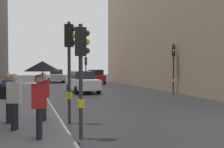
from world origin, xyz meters
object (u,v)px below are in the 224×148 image
at_px(traffic_light_mid_street, 173,59).
at_px(car_white_compact, 83,82).
at_px(pedestrian_with_black_backpack, 13,98).
at_px(pedestrian_in_red_jacket, 43,94).
at_px(traffic_light_near_right, 70,54).
at_px(traffic_light_far_median, 86,66).
at_px(car_silver_hatchback, 56,76).
at_px(traffic_light_near_left, 81,60).
at_px(car_red_sedan, 95,77).
at_px(pedestrian_with_grey_backpack, 7,95).
at_px(pedestrian_with_umbrella, 41,78).

distance_m(traffic_light_mid_street, car_white_compact, 7.59).
bearing_deg(pedestrian_with_black_backpack, pedestrian_in_red_jacket, 49.52).
relative_size(traffic_light_near_right, pedestrian_with_black_backpack, 2.16).
bearing_deg(traffic_light_far_median, car_silver_hatchback, 109.49).
relative_size(traffic_light_mid_street, traffic_light_far_median, 1.20).
height_order(traffic_light_near_left, car_red_sedan, traffic_light_near_left).
distance_m(car_silver_hatchback, pedestrian_with_black_backpack, 27.77).
xyz_separation_m(traffic_light_far_median, pedestrian_with_grey_backpack, (-7.04, -19.07, -1.11)).
xyz_separation_m(traffic_light_far_median, pedestrian_with_umbrella, (-5.99, -21.48, -0.43)).
height_order(car_white_compact, pedestrian_with_grey_backpack, pedestrian_with_grey_backpack).
distance_m(pedestrian_with_black_backpack, pedestrian_in_red_jacket, 1.53).
relative_size(traffic_light_far_median, pedestrian_with_umbrella, 1.54).
bearing_deg(car_silver_hatchback, pedestrian_with_black_backpack, -98.75).
bearing_deg(car_red_sedan, car_white_compact, -109.75).
height_order(traffic_light_near_left, pedestrian_with_black_backpack, traffic_light_near_left).
height_order(traffic_light_near_right, car_silver_hatchback, traffic_light_near_right).
height_order(traffic_light_far_median, pedestrian_with_grey_backpack, traffic_light_far_median).
xyz_separation_m(car_red_sedan, pedestrian_with_grey_backpack, (-8.86, -21.96, 0.29)).
bearing_deg(traffic_light_far_median, pedestrian_in_red_jacket, -106.95).
relative_size(traffic_light_far_median, car_red_sedan, 0.77).
xyz_separation_m(traffic_light_near_right, car_silver_hatchback, (2.27, 26.34, -1.76)).
height_order(car_red_sedan, car_silver_hatchback, same).
xyz_separation_m(car_white_compact, car_silver_hatchback, (-0.60, 14.92, 0.00)).
xyz_separation_m(traffic_light_mid_street, traffic_light_near_right, (-9.53, -8.28, -0.07)).
bearing_deg(pedestrian_with_grey_backpack, traffic_light_near_left, -44.80).
xyz_separation_m(traffic_light_near_right, pedestrian_in_red_jacket, (-0.97, 0.05, -1.51)).
bearing_deg(pedestrian_with_grey_backpack, traffic_light_far_median, 69.75).
distance_m(traffic_light_near_left, pedestrian_with_grey_backpack, 3.33).
relative_size(car_red_sedan, pedestrian_with_black_backpack, 2.41).
bearing_deg(traffic_light_near_right, pedestrian_with_grey_backpack, 179.70).
bearing_deg(pedestrian_with_umbrella, pedestrian_in_red_jacket, 85.52).
bearing_deg(traffic_light_near_right, traffic_light_near_left, -89.92).
xyz_separation_m(traffic_light_mid_street, car_white_compact, (-6.67, 3.13, -1.83)).
height_order(car_white_compact, pedestrian_with_black_backpack, pedestrian_with_black_backpack).
relative_size(traffic_light_mid_street, pedestrian_in_red_jacket, 2.22).
height_order(car_silver_hatchback, pedestrian_with_umbrella, pedestrian_with_umbrella).
xyz_separation_m(car_red_sedan, car_white_compact, (-3.79, -10.56, 0.00)).
distance_m(traffic_light_far_median, car_red_sedan, 3.69).
xyz_separation_m(car_red_sedan, pedestrian_in_red_jacket, (-7.62, -21.93, 0.25)).
relative_size(car_white_compact, pedestrian_with_grey_backpack, 2.44).
distance_m(traffic_light_near_right, pedestrian_with_grey_backpack, 2.65).
relative_size(traffic_light_near_left, pedestrian_with_black_backpack, 1.92).
xyz_separation_m(pedestrian_with_black_backpack, pedestrian_in_red_jacket, (0.99, 1.16, -0.03)).
height_order(traffic_light_mid_street, traffic_light_far_median, traffic_light_mid_street).
height_order(traffic_light_mid_street, pedestrian_with_black_backpack, traffic_light_mid_street).
distance_m(traffic_light_near_left, traffic_light_far_median, 21.81).
height_order(traffic_light_near_left, car_silver_hatchback, traffic_light_near_left).
distance_m(traffic_light_mid_street, car_red_sedan, 14.11).
distance_m(traffic_light_far_median, car_silver_hatchback, 7.82).
bearing_deg(traffic_light_mid_street, traffic_light_near_right, -139.01).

